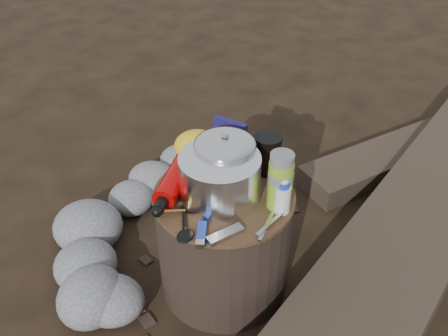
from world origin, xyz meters
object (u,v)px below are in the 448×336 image
(camping_pot, at_px, (225,161))
(thermos, at_px, (280,181))
(fuel_bottle, at_px, (175,179))
(travel_mug, at_px, (267,154))
(stump, at_px, (224,241))
(log_main, at_px, (417,225))

(camping_pot, height_order, thermos, same)
(fuel_bottle, distance_m, travel_mug, 0.29)
(camping_pot, xyz_separation_m, fuel_bottle, (-0.14, -0.06, -0.05))
(thermos, distance_m, travel_mug, 0.17)
(stump, distance_m, travel_mug, 0.31)
(stump, height_order, thermos, thermos)
(log_main, xyz_separation_m, fuel_bottle, (-0.75, -0.41, 0.33))
(fuel_bottle, bearing_deg, stump, 2.49)
(stump, bearing_deg, camping_pot, 104.75)
(log_main, xyz_separation_m, camping_pot, (-0.61, -0.35, 0.38))
(camping_pot, distance_m, thermos, 0.18)
(camping_pot, distance_m, fuel_bottle, 0.16)
(stump, xyz_separation_m, fuel_bottle, (-0.15, -0.02, 0.23))
(camping_pot, xyz_separation_m, thermos, (0.17, -0.04, -0.00))
(fuel_bottle, xyz_separation_m, travel_mug, (0.24, 0.17, 0.03))
(camping_pot, relative_size, thermos, 1.00)
(fuel_bottle, bearing_deg, travel_mug, 32.06)
(stump, relative_size, travel_mug, 3.39)
(camping_pot, height_order, fuel_bottle, camping_pot)
(stump, bearing_deg, thermos, 0.89)
(fuel_bottle, distance_m, thermos, 0.31)
(fuel_bottle, bearing_deg, thermos, -0.27)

